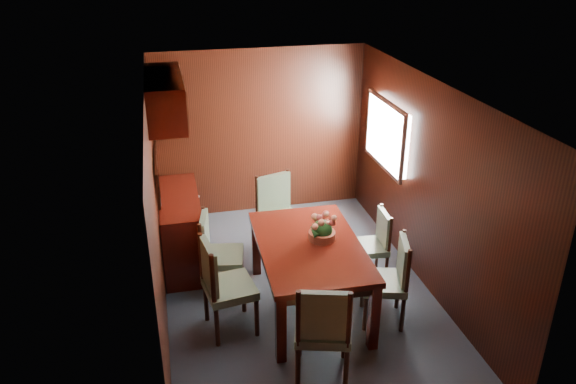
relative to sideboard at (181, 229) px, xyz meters
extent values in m
plane|color=#38404C|center=(1.25, -1.00, -0.45)|extent=(4.50, 4.50, 0.00)
cube|color=black|center=(-0.25, -1.00, 0.75)|extent=(0.02, 4.50, 2.40)
cube|color=black|center=(2.75, -1.00, 0.75)|extent=(0.02, 4.50, 2.40)
cube|color=black|center=(1.25, 1.25, 0.75)|extent=(3.00, 0.02, 2.40)
cube|color=black|center=(1.25, -3.25, 0.75)|extent=(3.00, 0.02, 2.40)
cube|color=black|center=(1.25, -1.00, 1.95)|extent=(3.00, 4.50, 0.02)
cube|color=white|center=(2.73, 0.10, 1.00)|extent=(0.14, 1.10, 0.80)
cube|color=#B2B2B7|center=(2.66, 0.10, 1.00)|extent=(0.04, 1.20, 0.90)
cube|color=black|center=(-0.22, 0.00, 0.83)|extent=(0.03, 1.36, 0.41)
cube|color=silver|center=(-0.20, 0.00, 0.83)|extent=(0.01, 1.30, 0.35)
cube|color=#330B06|center=(-0.05, 0.00, 1.68)|extent=(0.40, 1.40, 0.50)
cube|color=#330B06|center=(0.00, 0.00, 0.00)|extent=(0.48, 1.40, 0.90)
cube|color=#330B06|center=(0.81, -2.07, -0.08)|extent=(0.10, 0.10, 0.74)
cube|color=#330B06|center=(1.74, -2.10, -0.08)|extent=(0.10, 0.10, 0.74)
cube|color=#330B06|center=(0.85, -0.50, -0.08)|extent=(0.10, 0.10, 0.74)
cube|color=#330B06|center=(1.78, -0.52, -0.08)|extent=(0.10, 0.10, 0.74)
cube|color=black|center=(1.30, -1.30, 0.24)|extent=(0.99, 1.61, 0.11)
cube|color=#330B06|center=(1.30, -1.30, 0.32)|extent=(1.12, 1.74, 0.06)
cylinder|color=black|center=(0.17, -1.28, -0.24)|extent=(0.05, 0.05, 0.43)
cylinder|color=black|center=(0.24, -1.72, -0.24)|extent=(0.05, 0.05, 0.43)
cylinder|color=black|center=(0.58, -1.22, -0.24)|extent=(0.05, 0.05, 0.43)
cylinder|color=black|center=(0.65, -1.66, -0.24)|extent=(0.05, 0.05, 0.43)
cube|color=slate|center=(0.41, -1.47, 0.05)|extent=(0.56, 0.57, 0.09)
cylinder|color=black|center=(0.16, -1.29, 0.33)|extent=(0.05, 0.05, 0.57)
cylinder|color=black|center=(0.23, -1.72, 0.33)|extent=(0.05, 0.05, 0.57)
cube|color=slate|center=(0.21, -1.50, 0.35)|extent=(0.14, 0.47, 0.48)
cylinder|color=black|center=(0.26, -0.56, -0.25)|extent=(0.05, 0.05, 0.40)
cylinder|color=black|center=(0.19, -0.97, -0.25)|extent=(0.05, 0.05, 0.40)
cylinder|color=black|center=(0.65, -0.63, -0.25)|extent=(0.05, 0.05, 0.40)
cylinder|color=black|center=(0.57, -1.04, -0.25)|extent=(0.05, 0.05, 0.40)
cube|color=slate|center=(0.42, -0.80, 0.02)|extent=(0.54, 0.55, 0.08)
cylinder|color=black|center=(0.25, -0.56, 0.29)|extent=(0.05, 0.05, 0.54)
cylinder|color=black|center=(0.18, -0.97, 0.29)|extent=(0.05, 0.05, 0.54)
cube|color=slate|center=(0.23, -0.77, 0.31)|extent=(0.14, 0.44, 0.46)
cylinder|color=black|center=(2.13, -1.93, -0.25)|extent=(0.04, 0.04, 0.40)
cylinder|color=black|center=(2.25, -1.54, -0.25)|extent=(0.04, 0.04, 0.40)
cylinder|color=black|center=(1.76, -1.82, -0.25)|extent=(0.04, 0.04, 0.40)
cylinder|color=black|center=(1.88, -1.43, -0.25)|extent=(0.04, 0.04, 0.40)
cube|color=slate|center=(2.00, -1.68, 0.01)|extent=(0.56, 0.57, 0.08)
cylinder|color=black|center=(2.14, -1.93, 0.27)|extent=(0.04, 0.04, 0.53)
cylinder|color=black|center=(2.26, -1.54, 0.27)|extent=(0.04, 0.04, 0.53)
cube|color=slate|center=(2.18, -1.73, 0.29)|extent=(0.18, 0.43, 0.45)
cylinder|color=black|center=(2.31, -1.06, -0.27)|extent=(0.04, 0.04, 0.35)
cylinder|color=black|center=(2.33, -0.70, -0.27)|extent=(0.04, 0.04, 0.35)
cylinder|color=black|center=(1.97, -1.04, -0.27)|extent=(0.04, 0.04, 0.35)
cylinder|color=black|center=(1.99, -0.68, -0.27)|extent=(0.04, 0.04, 0.35)
cube|color=slate|center=(2.15, -0.87, -0.05)|extent=(0.42, 0.44, 0.07)
cylinder|color=black|center=(2.32, -1.06, 0.19)|extent=(0.04, 0.04, 0.47)
cylinder|color=black|center=(2.34, -0.70, 0.19)|extent=(0.04, 0.04, 0.47)
cube|color=slate|center=(2.31, -0.88, 0.21)|extent=(0.08, 0.38, 0.40)
cylinder|color=black|center=(0.88, -2.45, -0.24)|extent=(0.05, 0.05, 0.43)
cylinder|color=black|center=(1.30, -2.57, -0.24)|extent=(0.05, 0.05, 0.43)
cylinder|color=black|center=(1.00, -2.05, -0.24)|extent=(0.05, 0.05, 0.43)
cylinder|color=black|center=(1.42, -2.17, -0.24)|extent=(0.05, 0.05, 0.43)
cube|color=slate|center=(1.15, -2.31, 0.04)|extent=(0.62, 0.60, 0.09)
cylinder|color=black|center=(0.88, -2.46, 0.33)|extent=(0.05, 0.05, 0.57)
cylinder|color=black|center=(1.30, -2.58, 0.33)|extent=(0.05, 0.05, 0.57)
cube|color=slate|center=(1.10, -2.50, 0.35)|extent=(0.46, 0.19, 0.48)
cylinder|color=black|center=(1.39, 0.12, -0.23)|extent=(0.05, 0.05, 0.43)
cylinder|color=black|center=(0.97, -0.01, -0.23)|extent=(0.05, 0.05, 0.43)
cylinder|color=black|center=(1.52, -0.28, -0.23)|extent=(0.05, 0.05, 0.43)
cylinder|color=black|center=(1.09, -0.41, -0.23)|extent=(0.05, 0.05, 0.43)
cube|color=slate|center=(1.24, -0.15, 0.05)|extent=(0.63, 0.62, 0.09)
cylinder|color=black|center=(1.39, 0.13, 0.34)|extent=(0.05, 0.05, 0.58)
cylinder|color=black|center=(0.96, 0.00, 0.34)|extent=(0.05, 0.05, 0.58)
cube|color=slate|center=(1.18, 0.04, 0.36)|extent=(0.46, 0.20, 0.49)
cylinder|color=#BB5439|center=(1.45, -1.23, 0.40)|extent=(0.29, 0.29, 0.09)
sphere|color=#1B531E|center=(1.45, -1.23, 0.47)|extent=(0.22, 0.22, 0.22)
camera|label=1|loc=(-0.09, -6.27, 3.35)|focal=35.00mm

